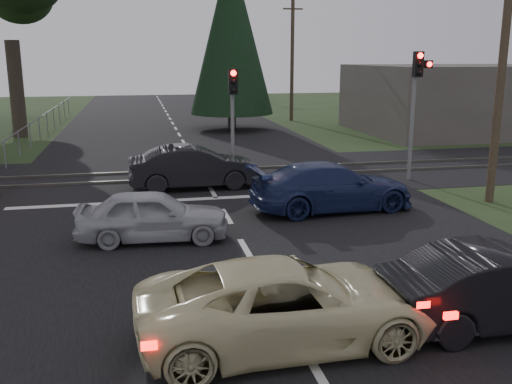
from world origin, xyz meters
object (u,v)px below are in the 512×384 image
object	(u,v)px
traffic_signal_center	(233,105)
utility_pole_mid	(292,53)
cream_coupe	(287,303)
dark_car_far	(194,167)
silver_car	(153,216)
traffic_signal_right	(417,91)
utility_pole_far	(233,54)
utility_pole_near	(504,50)
blue_sedan	(332,187)
dark_hatchback	(504,287)

from	to	relation	value
traffic_signal_center	utility_pole_mid	bearing A→B (deg)	68.79
cream_coupe	dark_car_far	distance (m)	11.43
cream_coupe	silver_car	xyz separation A→B (m)	(-1.95, 5.80, -0.03)
silver_car	dark_car_far	size ratio (longest dim) A/B	0.84
traffic_signal_center	dark_car_far	size ratio (longest dim) A/B	0.91
traffic_signal_right	utility_pole_far	xyz separation A→B (m)	(0.95, 45.53, 1.41)
utility_pole_near	blue_sedan	distance (m)	6.64
utility_pole_near	cream_coupe	size ratio (longest dim) A/B	1.85
dark_car_far	utility_pole_far	bearing A→B (deg)	-13.07
traffic_signal_center	dark_hatchback	world-z (taller)	traffic_signal_center
utility_pole_far	dark_car_far	bearing A→B (deg)	-101.31
dark_hatchback	blue_sedan	bearing A→B (deg)	2.69
dark_hatchback	blue_sedan	world-z (taller)	blue_sedan
blue_sedan	utility_pole_mid	bearing A→B (deg)	-17.01
utility_pole_far	blue_sedan	bearing A→B (deg)	-96.17
utility_pole_far	cream_coupe	world-z (taller)	utility_pole_far
utility_pole_mid	silver_car	bearing A→B (deg)	-112.45
utility_pole_mid	dark_car_far	xyz separation A→B (m)	(-9.03, -20.15, -3.98)
utility_pole_near	silver_car	world-z (taller)	utility_pole_near
cream_coupe	utility_pole_near	bearing A→B (deg)	-50.83
cream_coupe	blue_sedan	bearing A→B (deg)	-25.92
traffic_signal_center	cream_coupe	world-z (taller)	traffic_signal_center
traffic_signal_center	utility_pole_near	world-z (taller)	utility_pole_near
utility_pole_mid	utility_pole_far	xyz separation A→B (m)	(0.00, 25.00, 0.00)
utility_pole_mid	blue_sedan	xyz separation A→B (m)	(-5.29, -23.94, -4.01)
traffic_signal_right	traffic_signal_center	size ratio (longest dim) A/B	1.15
blue_sedan	dark_car_far	distance (m)	5.32
blue_sedan	utility_pole_near	bearing A→B (deg)	-95.24
traffic_signal_right	dark_car_far	size ratio (longest dim) A/B	1.04
silver_car	blue_sedan	size ratio (longest dim) A/B	0.76
utility_pole_near	utility_pole_far	distance (m)	49.00
traffic_signal_right	cream_coupe	bearing A→B (deg)	-125.04
dark_car_far	blue_sedan	bearing A→B (deg)	-137.15
traffic_signal_right	utility_pole_near	size ratio (longest dim) A/B	0.52
utility_pole_far	dark_hatchback	distance (m)	57.09
dark_hatchback	utility_pole_mid	bearing A→B (deg)	-8.88
utility_pole_near	traffic_signal_right	bearing A→B (deg)	105.34
utility_pole_near	blue_sedan	xyz separation A→B (m)	(-5.29, 0.06, -4.01)
utility_pole_near	dark_car_far	bearing A→B (deg)	156.90
utility_pole_far	dark_hatchback	xyz separation A→B (m)	(-4.91, -56.74, -4.03)
traffic_signal_right	utility_pole_mid	world-z (taller)	utility_pole_mid
utility_pole_mid	utility_pole_far	bearing A→B (deg)	90.00
utility_pole_far	silver_car	xyz separation A→B (m)	(-10.65, -50.77, -4.08)
blue_sedan	dark_car_far	bearing A→B (deg)	40.07
utility_pole_mid	blue_sedan	size ratio (longest dim) A/B	1.82
utility_pole_near	silver_car	distance (m)	11.54
cream_coupe	dark_car_far	size ratio (longest dim) A/B	1.07
traffic_signal_right	dark_hatchback	bearing A→B (deg)	-109.45
dark_hatchback	traffic_signal_right	bearing A→B (deg)	-19.53
utility_pole_mid	cream_coupe	distance (m)	33.00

